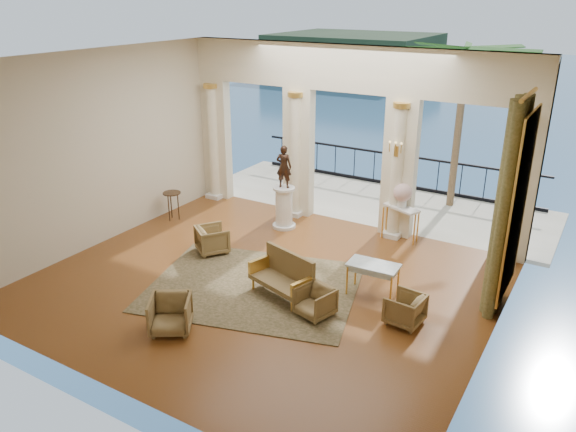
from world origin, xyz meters
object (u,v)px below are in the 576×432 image
Objects in this scene: settee at (284,275)px; statue at (284,167)px; side_table at (172,196)px; game_table at (373,267)px; console_table at (401,213)px; armchair_a at (170,313)px; armchair_b at (315,300)px; armchair_d at (212,238)px; pedestal at (284,208)px; armchair_c at (405,308)px.

statue reaches higher than settee.
settee reaches higher than side_table.
console_table is (-0.50, 2.85, 0.10)m from game_table.
statue is (-0.75, 5.10, 1.26)m from armchair_a.
armchair_b is at bearing 116.49° from statue.
armchair_b is 0.62× the size of game_table.
console_table reaches higher than armchair_d.
console_table is (2.83, 0.78, 0.19)m from pedestal.
armchair_d is 0.65× the size of statue.
armchair_a is 5.16m from pedestal.
armchair_c is 1.15m from game_table.
pedestal is at bearing 138.30° from settee.
armchair_a is 0.71× the size of game_table.
statue is at bearing 138.30° from settee.
game_table is 3.92m from pedestal.
pedestal is (-1.82, 2.98, 0.08)m from settee.
game_table is (-0.91, 0.65, 0.29)m from armchair_c.
armchair_d is at bearing -117.47° from console_table.
armchair_b is 0.59× the size of statue.
armchair_d is 0.68× the size of game_table.
armchair_a is at bearing -133.27° from game_table.
armchair_a is 2.63m from armchair_b.
armchair_d is at bearing 177.84° from settee.
settee is 1.36× the size of statue.
statue is at bearing 20.78° from side_table.
game_table is at bearing -119.86° from armchair_c.
armchair_a reaches higher than game_table.
pedestal reaches higher than side_table.
armchair_a is 1.15× the size of armchair_b.
side_table is (-2.80, -1.06, 0.13)m from pedestal.
statue is (-4.23, 2.73, 1.30)m from armchair_c.
armchair_b is at bearing -69.07° from console_table.
armchair_d is 2.43m from side_table.
side_table reaches higher than armchair_a.
side_table is (-6.12, 1.02, 0.04)m from game_table.
side_table is at bearing -159.22° from pedestal.
statue reaches higher than console_table.
game_table is at bearing 47.89° from settee.
armchair_d is at bearing -106.77° from pedestal.
armchair_b is 3.56m from armchair_d.
armchair_a is at bearing -121.83° from armchair_b.
settee reaches higher than armchair_d.
armchair_c is 0.59× the size of pedestal.
game_table is 0.94× the size of pedestal.
armchair_a reaches higher than armchair_b.
armchair_c is at bearing 1.35° from armchair_a.
armchair_b is 0.43× the size of settee.
statue is 1.42× the size of side_table.
armchair_d is at bearing 177.87° from game_table.
settee is 1.76m from game_table.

